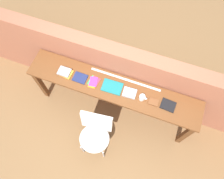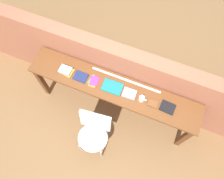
% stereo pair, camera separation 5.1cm
% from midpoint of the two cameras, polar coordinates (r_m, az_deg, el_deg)
% --- Properties ---
extents(ground_plane, '(40.00, 40.00, 0.00)m').
position_cam_midpoint_polar(ground_plane, '(3.76, -1.08, -8.88)').
color(ground_plane, brown).
extents(brick_wall_back, '(6.00, 0.20, 1.29)m').
position_cam_midpoint_polar(brick_wall_back, '(3.38, 2.96, 3.81)').
color(brick_wall_back, '#9E5B42').
rests_on(brick_wall_back, ground).
extents(sideboard, '(2.50, 0.44, 0.88)m').
position_cam_midpoint_polar(sideboard, '(3.15, 0.81, -0.43)').
color(sideboard, brown).
rests_on(sideboard, ground).
extents(chair_white_moulded, '(0.49, 0.50, 0.89)m').
position_cam_midpoint_polar(chair_white_moulded, '(3.19, -4.31, -11.02)').
color(chair_white_moulded, silver).
rests_on(chair_white_moulded, ground).
extents(book_stack_leftmost, '(0.21, 0.17, 0.06)m').
position_cam_midpoint_polar(book_stack_leftmost, '(3.18, -11.51, 4.89)').
color(book_stack_leftmost, gold).
rests_on(book_stack_leftmost, sideboard).
extents(magazine_cycling, '(0.20, 0.15, 0.02)m').
position_cam_midpoint_polar(magazine_cycling, '(3.11, -7.71, 3.32)').
color(magazine_cycling, navy).
rests_on(magazine_cycling, sideboard).
extents(pamphlet_pile_colourful, '(0.16, 0.19, 0.01)m').
position_cam_midpoint_polar(pamphlet_pile_colourful, '(3.07, -4.24, 2.23)').
color(pamphlet_pile_colourful, green).
rests_on(pamphlet_pile_colourful, sideboard).
extents(book_open_centre, '(0.29, 0.20, 0.02)m').
position_cam_midpoint_polar(book_open_centre, '(3.02, 0.56, 0.68)').
color(book_open_centre, '#19757A').
rests_on(book_open_centre, sideboard).
extents(book_grey_hardcover, '(0.19, 0.15, 0.03)m').
position_cam_midpoint_polar(book_grey_hardcover, '(2.98, 5.05, -1.07)').
color(book_grey_hardcover, '#9E9EA3').
rests_on(book_grey_hardcover, sideboard).
extents(mug, '(0.11, 0.08, 0.09)m').
position_cam_midpoint_polar(mug, '(2.94, 8.30, -2.39)').
color(mug, white).
rests_on(mug, sideboard).
extents(leather_journal_brown, '(0.13, 0.10, 0.02)m').
position_cam_midpoint_polar(leather_journal_brown, '(2.97, 11.13, -3.62)').
color(leather_journal_brown, brown).
rests_on(leather_journal_brown, sideboard).
extents(book_repair_rightmost, '(0.20, 0.16, 0.02)m').
position_cam_midpoint_polar(book_repair_rightmost, '(3.00, 14.77, -4.56)').
color(book_repair_rightmost, black).
rests_on(book_repair_rightmost, sideboard).
extents(ruler_metal_back_edge, '(1.03, 0.03, 0.00)m').
position_cam_midpoint_polar(ruler_metal_back_edge, '(3.08, 4.10, 2.52)').
color(ruler_metal_back_edge, silver).
rests_on(ruler_metal_back_edge, sideboard).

